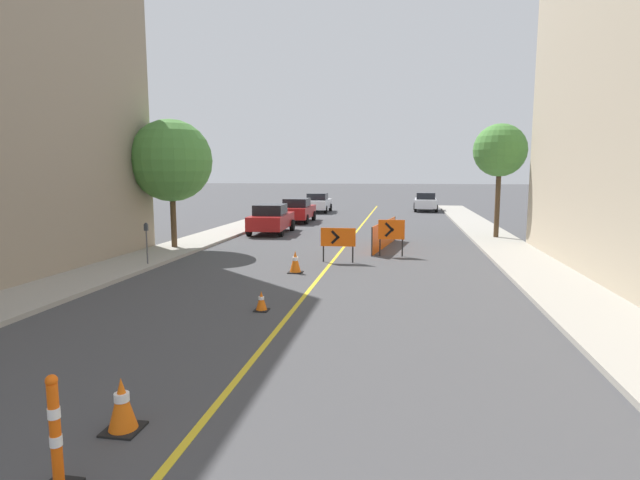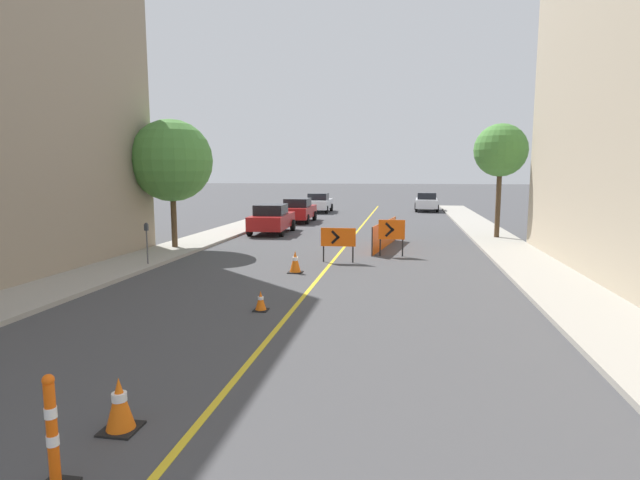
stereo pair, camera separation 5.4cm
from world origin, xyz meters
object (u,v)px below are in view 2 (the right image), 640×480
at_px(parking_meter_near_curb, 147,235).
at_px(street_tree_left_near, 172,161).
at_px(parked_car_curb_mid, 298,210).
at_px(parked_car_opposite_side, 427,202).
at_px(traffic_cone_second, 120,404).
at_px(traffic_cone_third, 261,301).
at_px(arrow_barricade_primary, 338,238).
at_px(parked_car_curb_far, 319,203).
at_px(street_tree_right_near, 501,151).
at_px(parked_car_curb_near, 272,219).
at_px(traffic_cone_fourth, 295,262).
at_px(delineator_post_front, 53,440).
at_px(arrow_barricade_secondary, 392,231).

distance_m(parking_meter_near_curb, street_tree_left_near, 4.86).
xyz_separation_m(parked_car_curb_mid, parking_meter_near_curb, (-1.82, -16.55, 0.34)).
height_order(parked_car_curb_mid, parked_car_opposite_side, same).
xyz_separation_m(traffic_cone_second, traffic_cone_third, (0.19, 5.72, -0.11)).
height_order(arrow_barricade_primary, parked_car_curb_far, parked_car_curb_far).
bearing_deg(street_tree_left_near, street_tree_right_near, 21.75).
bearing_deg(traffic_cone_third, parked_car_curb_mid, 99.78).
relative_size(traffic_cone_second, street_tree_left_near, 0.13).
relative_size(parked_car_curb_near, parked_car_curb_mid, 1.01).
distance_m(traffic_cone_fourth, delineator_post_front, 11.56).
bearing_deg(parked_car_curb_near, arrow_barricade_primary, -62.65).
xyz_separation_m(arrow_barricade_primary, parked_car_curb_mid, (-4.63, 14.46, -0.10)).
xyz_separation_m(parked_car_curb_near, street_tree_left_near, (-2.63, -6.25, 2.99)).
relative_size(delineator_post_front, parked_car_curb_far, 0.29).
height_order(parked_car_curb_far, street_tree_right_near, street_tree_right_near).
height_order(parked_car_curb_mid, street_tree_left_near, street_tree_left_near).
height_order(traffic_cone_second, street_tree_right_near, street_tree_right_near).
bearing_deg(traffic_cone_fourth, street_tree_right_near, 50.44).
height_order(traffic_cone_second, parked_car_curb_far, parked_car_curb_far).
bearing_deg(arrow_barricade_primary, arrow_barricade_secondary, 39.60).
bearing_deg(traffic_cone_second, parking_meter_near_curb, 116.97).
distance_m(delineator_post_front, arrow_barricade_primary, 13.78).
relative_size(arrow_barricade_primary, street_tree_right_near, 0.23).
relative_size(parked_car_curb_far, street_tree_left_near, 0.81).
bearing_deg(traffic_cone_third, parked_car_curb_near, 104.17).
relative_size(parked_car_curb_near, street_tree_right_near, 0.79).
distance_m(traffic_cone_fourth, parked_car_opposite_side, 28.41).
xyz_separation_m(delineator_post_front, parked_car_curb_far, (-3.55, 36.65, 0.25)).
bearing_deg(street_tree_right_near, traffic_cone_fourth, -129.56).
distance_m(traffic_cone_second, delineator_post_front, 1.24).
distance_m(traffic_cone_third, traffic_cone_fourth, 4.62).
xyz_separation_m(parked_car_opposite_side, parking_meter_near_curb, (-10.66, -27.82, 0.34)).
bearing_deg(arrow_barricade_primary, parked_car_curb_near, 117.96).
relative_size(traffic_cone_third, parked_car_curb_mid, 0.11).
height_order(arrow_barricade_primary, street_tree_right_near, street_tree_right_near).
distance_m(traffic_cone_second, traffic_cone_fourth, 10.34).
relative_size(traffic_cone_third, arrow_barricade_primary, 0.38).
height_order(parked_car_curb_near, parked_car_curb_mid, same).
height_order(parked_car_opposite_side, parking_meter_near_curb, parked_car_opposite_side).
relative_size(parking_meter_near_curb, street_tree_left_near, 0.27).
xyz_separation_m(arrow_barricade_secondary, parked_car_opposite_side, (2.31, 24.03, -0.20)).
distance_m(traffic_cone_third, arrow_barricade_primary, 6.88).
relative_size(traffic_cone_fourth, street_tree_right_near, 0.13).
bearing_deg(traffic_cone_third, traffic_cone_second, -91.86).
relative_size(parked_car_curb_near, street_tree_left_near, 0.81).
height_order(delineator_post_front, parking_meter_near_curb, parking_meter_near_curb).
bearing_deg(parked_car_curb_far, street_tree_left_near, -98.66).
bearing_deg(traffic_cone_second, parked_car_curb_far, 95.72).
height_order(traffic_cone_fourth, parked_car_opposite_side, parked_car_opposite_side).
height_order(traffic_cone_fourth, parked_car_curb_mid, parked_car_curb_mid).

